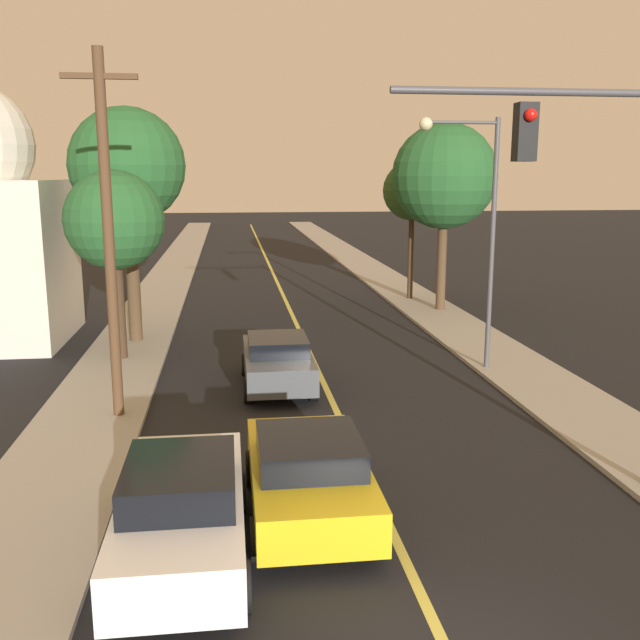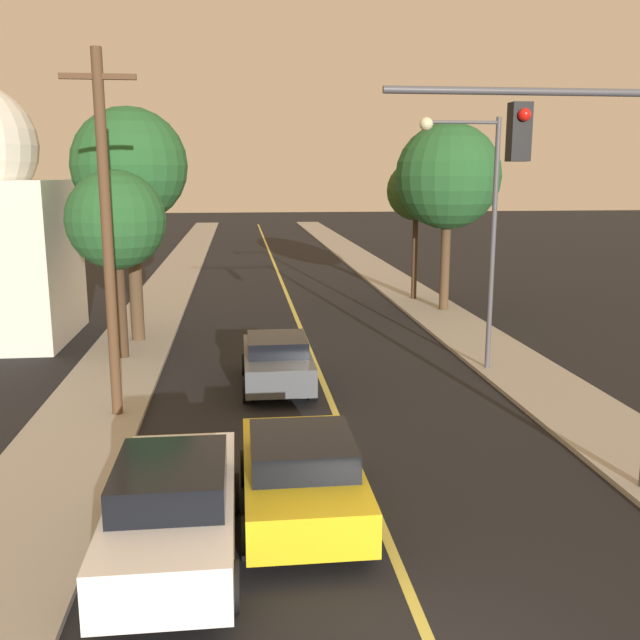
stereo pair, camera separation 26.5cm
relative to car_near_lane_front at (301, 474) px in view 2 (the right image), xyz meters
name	(u,v)px [view 2 (the right image)]	position (x,y,z in m)	size (l,w,h in m)	color
road_surface	(276,268)	(1.25, 31.99, -0.75)	(8.95, 80.00, 0.01)	black
sidewalk_left	(180,268)	(-4.47, 31.99, -0.70)	(2.50, 80.00, 0.12)	#9E998E
sidewalk_right	(369,265)	(6.98, 31.99, -0.70)	(2.50, 80.00, 0.12)	#9E998E
car_near_lane_front	(301,474)	(0.00, 0.00, 0.00)	(1.99, 4.14, 1.45)	gold
car_near_lane_second	(277,360)	(0.00, 7.36, -0.03)	(1.86, 4.07, 1.41)	#474C51
car_outer_lane_front	(173,508)	(-1.97, -1.11, 0.06)	(1.89, 4.48, 1.58)	white
traffic_signal_mast	(609,223)	(5.07, 0.20, 4.03)	(4.92, 0.42, 6.95)	#47474C
streetlamp_right	(475,209)	(5.53, 8.23, 3.88)	(2.25, 0.36, 6.95)	#47474C
utility_pole_left	(107,232)	(-3.82, 5.31, 3.56)	(1.60, 0.24, 8.07)	#513823
tree_left_near	(130,167)	(-4.36, 12.97, 5.02)	(3.69, 3.69, 7.56)	#4C3823
tree_left_far	(116,221)	(-4.50, 10.63, 3.46)	(2.90, 2.90, 5.59)	#3D2B1C
tree_right_near	(416,192)	(6.77, 19.82, 4.06)	(2.57, 2.57, 6.02)	#3D2B1C
tree_right_far	(448,177)	(7.36, 17.11, 4.71)	(4.18, 4.18, 7.46)	#4C3823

